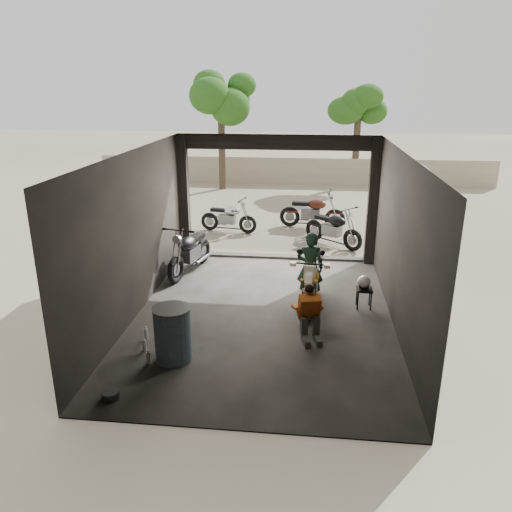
% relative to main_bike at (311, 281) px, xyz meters
% --- Properties ---
extents(ground, '(80.00, 80.00, 0.00)m').
position_rel_main_bike_xyz_m(ground, '(-0.93, -0.51, -0.59)').
color(ground, '#7A6D56').
rests_on(ground, ground).
extents(garage, '(7.00, 7.13, 3.20)m').
position_rel_main_bike_xyz_m(garage, '(-0.93, 0.04, 0.69)').
color(garage, '#2D2B28').
rests_on(garage, ground).
extents(boundary_wall, '(18.00, 0.30, 1.20)m').
position_rel_main_bike_xyz_m(boundary_wall, '(-0.93, 13.49, 0.01)').
color(boundary_wall, gray).
rests_on(boundary_wall, ground).
extents(tree_left, '(2.20, 2.20, 5.60)m').
position_rel_main_bike_xyz_m(tree_left, '(-3.93, 11.99, 3.40)').
color(tree_left, '#382B1E').
rests_on(tree_left, ground).
extents(tree_right, '(2.20, 2.20, 5.00)m').
position_rel_main_bike_xyz_m(tree_right, '(1.87, 13.49, 2.97)').
color(tree_right, '#382B1E').
rests_on(tree_right, ground).
extents(main_bike, '(0.86, 1.81, 1.17)m').
position_rel_main_bike_xyz_m(main_bike, '(0.00, 0.00, 0.00)').
color(main_bike, '#F3F4CE').
rests_on(main_bike, ground).
extents(left_bike, '(1.15, 1.96, 1.24)m').
position_rel_main_bike_xyz_m(left_bike, '(-2.93, 1.71, 0.04)').
color(left_bike, black).
rests_on(left_bike, ground).
extents(outside_bike_a, '(1.67, 0.93, 1.07)m').
position_rel_main_bike_xyz_m(outside_bike_a, '(-2.58, 5.32, -0.05)').
color(outside_bike_a, black).
rests_on(outside_bike_a, ground).
extents(outside_bike_b, '(1.88, 0.93, 1.22)m').
position_rel_main_bike_xyz_m(outside_bike_b, '(-0.00, 6.07, 0.03)').
color(outside_bike_b, '#481C11').
rests_on(outside_bike_b, ground).
extents(outside_bike_c, '(1.78, 1.68, 1.17)m').
position_rel_main_bike_xyz_m(outside_bike_c, '(0.59, 4.27, 0.00)').
color(outside_bike_c, black).
rests_on(outside_bike_c, ground).
extents(rider, '(0.57, 0.39, 1.53)m').
position_rel_main_bike_xyz_m(rider, '(-0.04, 0.30, 0.18)').
color(rider, '#172E22').
rests_on(rider, ground).
extents(mechanic, '(0.64, 0.77, 0.98)m').
position_rel_main_bike_xyz_m(mechanic, '(-0.01, -1.39, -0.10)').
color(mechanic, '#CE611B').
rests_on(mechanic, ground).
extents(stool, '(0.32, 0.32, 0.44)m').
position_rel_main_bike_xyz_m(stool, '(1.07, 0.08, -0.22)').
color(stool, black).
rests_on(stool, ground).
extents(helmet, '(0.33, 0.34, 0.26)m').
position_rel_main_bike_xyz_m(helmet, '(1.06, 0.12, -0.02)').
color(helmet, white).
rests_on(helmet, stool).
extents(oil_drum, '(0.77, 0.77, 0.94)m').
position_rel_main_bike_xyz_m(oil_drum, '(-2.25, -2.33, -0.12)').
color(oil_drum, '#476678').
rests_on(oil_drum, ground).
extents(sign_post, '(0.86, 0.08, 2.58)m').
position_rel_main_bike_xyz_m(sign_post, '(2.40, 2.90, 1.17)').
color(sign_post, black).
rests_on(sign_post, ground).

